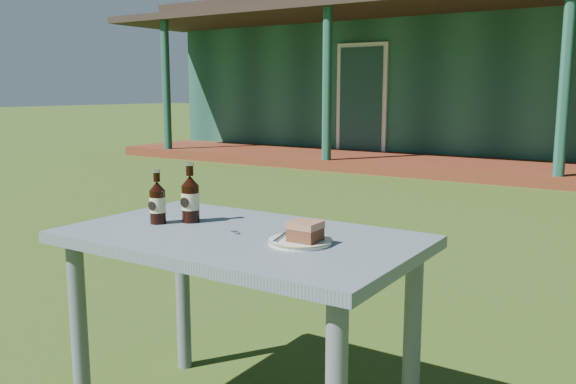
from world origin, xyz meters
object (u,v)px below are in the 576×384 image
Objects in this scene: cafe_table at (240,262)px; cake_slice at (305,231)px; plate at (300,241)px; cola_bottle_near at (190,198)px; cola_bottle_far at (158,202)px.

cafe_table is 0.31m from cake_slice.
cola_bottle_near is (-0.51, 0.06, 0.08)m from plate.
cafe_table is 5.88× the size of plate.
cola_bottle_near is at bearing 173.22° from cake_slice.
cola_bottle_far reaches higher than plate.
cola_bottle_near reaches higher than plate.
cake_slice is at bearing -6.78° from cola_bottle_near.
cola_bottle_near is at bearing 173.75° from plate.
cola_bottle_near is (-0.53, 0.06, 0.04)m from cake_slice.
cake_slice is at bearing -3.09° from cafe_table.
plate is 0.51m from cola_bottle_near.
plate is (0.24, -0.01, 0.11)m from cafe_table.
cake_slice reaches higher than cafe_table.
cake_slice is 0.54m from cola_bottle_near.
cafe_table is 13.04× the size of cake_slice.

